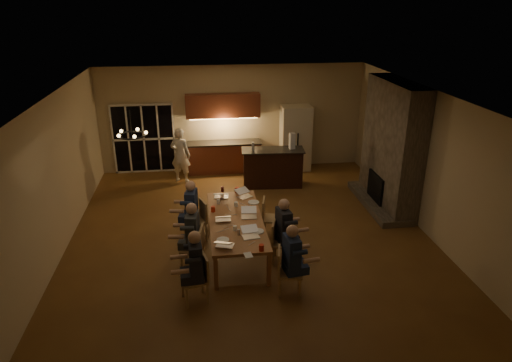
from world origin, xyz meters
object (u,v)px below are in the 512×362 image
object	(u,v)px
redcup_mid	(213,209)
plate_near	(258,231)
redcup_near	(261,248)
chair_right_mid	(283,242)
standing_person	(180,155)
person_left_near	(196,267)
can_right	(254,209)
laptop_d	(249,212)
can_cola	(222,189)
bar_blender	(292,141)
chair_right_far	(272,218)
person_right_near	(291,260)
laptop_e	(221,192)
can_silver	(239,232)
laptop_a	(225,240)
chair_left_far	(195,221)
laptop_c	(223,215)
person_left_mid	(193,235)
dining_table	(236,235)
chair_left_mid	(192,248)
person_right_mid	(283,231)
mug_front	(235,228)
refrigerator	(295,138)
person_left_far	(192,210)
chair_right_near	(290,272)
plate_far	(254,202)
redcup_far	(237,190)
mug_mid	(236,204)
bar_island	(273,168)
laptop_f	(245,193)
chandelier	(132,135)
laptop_b	(251,232)

from	to	relation	value
redcup_mid	plate_near	world-z (taller)	redcup_mid
redcup_near	chair_right_mid	bearing A→B (deg)	54.20
standing_person	redcup_mid	size ratio (longest dim) A/B	13.40
person_left_near	can_right	distance (m)	2.29
redcup_near	laptop_d	bearing A→B (deg)	92.84
can_cola	bar_blender	world-z (taller)	bar_blender
chair_right_far	person_right_near	world-z (taller)	person_right_near
laptop_e	redcup_near	xyz separation A→B (m)	(0.58, -2.49, -0.05)
can_silver	laptop_a	bearing A→B (deg)	-128.16
chair_left_far	laptop_c	world-z (taller)	laptop_c
person_left_mid	laptop_a	xyz separation A→B (m)	(0.59, -0.59, 0.17)
chair_left_far	chair_right_far	bearing A→B (deg)	68.16
chair_right_mid	person_left_near	distance (m)	2.06
dining_table	chair_left_mid	xyz separation A→B (m)	(-0.92, -0.55, 0.07)
person_right_mid	mug_front	world-z (taller)	person_right_mid
refrigerator	can_silver	world-z (taller)	refrigerator
chair_right_mid	person_left_far	world-z (taller)	person_left_far
chair_left_far	chair_right_near	bearing A→B (deg)	17.47
chair_right_far	plate_far	size ratio (longest dim) A/B	3.50
chair_right_near	plate_near	xyz separation A→B (m)	(-0.44, 1.01, 0.31)
plate_near	laptop_c	bearing A→B (deg)	137.30
laptop_d	laptop_a	bearing A→B (deg)	-112.50
chair_right_mid	can_cola	world-z (taller)	chair_right_mid
standing_person	redcup_far	size ratio (longest dim) A/B	13.40
chair_right_near	bar_blender	distance (m)	5.30
mug_mid	redcup_near	world-z (taller)	redcup_near
laptop_c	redcup_far	size ratio (longest dim) A/B	2.67
person_right_mid	chair_right_mid	bearing A→B (deg)	165.69
bar_island	standing_person	distance (m)	2.68
laptop_f	mug_mid	size ratio (longest dim) A/B	3.20
person_right_mid	standing_person	bearing A→B (deg)	15.11
can_silver	bar_blender	world-z (taller)	bar_blender
chair_right_mid	laptop_a	distance (m)	1.37
standing_person	can_cola	size ratio (longest dim) A/B	13.40
chair_right_mid	chandelier	bearing A→B (deg)	104.17
redcup_near	mug_front	bearing A→B (deg)	116.34
chair_left_far	person_right_near	distance (m)	2.83
standing_person	laptop_a	bearing A→B (deg)	120.52
refrigerator	can_cola	bearing A→B (deg)	-126.65
person_left_near	chair_right_near	bearing A→B (deg)	86.65
redcup_near	redcup_mid	world-z (taller)	same
person_right_mid	laptop_b	distance (m)	0.76
mug_mid	redcup_far	xyz separation A→B (m)	(0.09, 0.77, 0.01)
chair_right_mid	standing_person	xyz separation A→B (m)	(-2.14, 4.72, 0.36)
person_right_near	can_cola	size ratio (longest dim) A/B	11.50
laptop_a	redcup_mid	distance (m)	1.49
laptop_d	person_left_far	bearing A→B (deg)	157.57
person_right_near	redcup_near	distance (m)	0.59
bar_island	person_left_near	distance (m)	5.57
bar_blender	person_left_near	bearing A→B (deg)	-127.24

